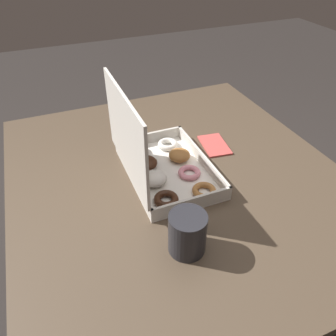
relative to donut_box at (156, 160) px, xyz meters
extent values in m
plane|color=#2D2826|center=(-0.02, -0.06, -0.83)|extent=(8.00, 8.00, 0.00)
cube|color=#4C3D2D|center=(-0.02, -0.06, -0.07)|extent=(1.09, 0.98, 0.03)
cylinder|color=#4C3D2D|center=(0.48, -0.50, -0.46)|extent=(0.06, 0.06, 0.74)
cylinder|color=#4C3D2D|center=(0.48, 0.38, -0.46)|extent=(0.06, 0.06, 0.74)
cube|color=silver|center=(0.00, -0.04, -0.05)|extent=(0.35, 0.24, 0.01)
cube|color=beige|center=(0.00, -0.15, -0.03)|extent=(0.35, 0.01, 0.04)
cube|color=beige|center=(0.00, 0.08, -0.03)|extent=(0.35, 0.01, 0.04)
cube|color=beige|center=(-0.17, -0.04, -0.03)|extent=(0.01, 0.24, 0.04)
cube|color=beige|center=(0.17, -0.04, -0.03)|extent=(0.01, 0.24, 0.04)
cube|color=beige|center=(0.00, 0.09, 0.11)|extent=(0.35, 0.01, 0.24)
torus|color=#9E6633|center=(-0.13, -0.09, -0.04)|extent=(0.07, 0.07, 0.02)
torus|color=pink|center=(-0.04, -0.09, -0.04)|extent=(0.07, 0.07, 0.02)
ellipsoid|color=#9E6633|center=(0.04, -0.09, -0.03)|extent=(0.07, 0.07, 0.03)
torus|color=white|center=(0.12, -0.09, -0.04)|extent=(0.07, 0.07, 0.02)
torus|color=#381E11|center=(-0.13, 0.02, -0.04)|extent=(0.07, 0.07, 0.02)
ellipsoid|color=white|center=(-0.04, 0.02, -0.03)|extent=(0.07, 0.07, 0.04)
ellipsoid|color=#381E11|center=(0.04, 0.02, -0.04)|extent=(0.07, 0.07, 0.03)
torus|color=black|center=(0.13, 0.02, -0.04)|extent=(0.07, 0.07, 0.02)
cylinder|color=#232328|center=(-0.28, 0.03, 0.00)|extent=(0.09, 0.09, 0.11)
cylinder|color=black|center=(-0.28, 0.03, 0.04)|extent=(0.07, 0.07, 0.01)
cube|color=#CC4C47|center=(0.08, -0.24, -0.05)|extent=(0.14, 0.10, 0.01)
camera|label=1|loc=(-0.73, 0.26, 0.57)|focal=35.00mm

